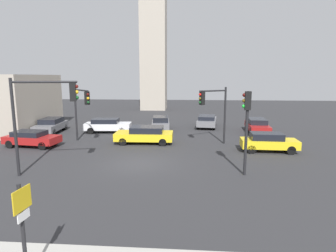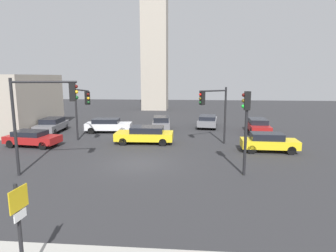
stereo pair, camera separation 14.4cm
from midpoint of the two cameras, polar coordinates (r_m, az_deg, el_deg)
ground_plane at (r=18.24m, az=-5.99°, el=-7.46°), size 99.56×99.56×0.00m
direction_sign at (r=8.37m, az=-27.55°, el=-17.02°), size 0.16×0.66×2.69m
traffic_light_0 at (r=16.82m, az=-23.94°, el=3.63°), size 3.40×1.02×5.36m
traffic_light_1 at (r=23.86m, az=-17.15°, el=4.30°), size 2.17×2.55×4.61m
traffic_light_2 at (r=22.55m, az=8.88°, el=4.20°), size 2.25×1.53×4.60m
traffic_light_3 at (r=15.90m, az=15.26°, el=1.74°), size 0.47×0.34×4.65m
car_0 at (r=29.26m, az=-1.62°, el=0.67°), size 2.09×4.21×1.40m
car_1 at (r=23.43m, az=-4.84°, el=-1.69°), size 4.73×2.13×1.39m
car_2 at (r=29.98m, az=-22.54°, el=0.17°), size 2.16×4.47×1.41m
car_3 at (r=31.06m, az=7.67°, el=1.04°), size 2.40×4.61×1.28m
car_4 at (r=24.65m, az=-25.85°, el=-2.21°), size 4.31×2.21×1.25m
car_5 at (r=21.98m, az=19.32°, el=-3.00°), size 4.05×1.73×1.39m
car_6 at (r=29.06m, az=17.31°, el=0.15°), size 2.03×4.57×1.37m
car_7 at (r=28.46m, az=-12.22°, el=0.18°), size 4.56×2.09×1.36m
skyline_tower at (r=48.98m, az=-3.08°, el=23.43°), size 4.05×4.05×33.78m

